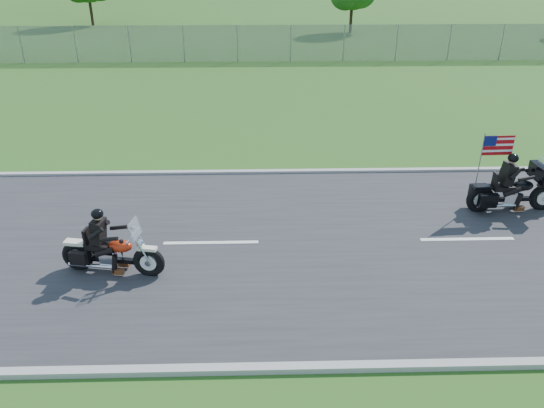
{
  "coord_description": "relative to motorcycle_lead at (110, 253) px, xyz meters",
  "views": [
    {
      "loc": [
        -0.86,
        -10.58,
        6.4
      ],
      "look_at": [
        -0.58,
        0.0,
        1.03
      ],
      "focal_mm": 35.0,
      "sensor_mm": 36.0,
      "label": 1
    }
  ],
  "objects": [
    {
      "name": "road",
      "position": [
        3.98,
        1.12,
        -0.46
      ],
      "size": [
        120.0,
        8.0,
        0.04
      ],
      "primitive_type": "cube",
      "color": "#28282B",
      "rests_on": "ground"
    },
    {
      "name": "curb_south",
      "position": [
        3.98,
        -2.93,
        -0.43
      ],
      "size": [
        120.0,
        0.18,
        0.12
      ],
      "primitive_type": "cube",
      "color": "#9E9B93",
      "rests_on": "ground"
    },
    {
      "name": "motorcycle_lead",
      "position": [
        0.0,
        0.0,
        0.0
      ],
      "size": [
        2.25,
        0.79,
        1.52
      ],
      "rotation": [
        0.0,
        0.0,
        -0.17
      ],
      "color": "black",
      "rests_on": "ground"
    },
    {
      "name": "fence",
      "position": [
        -1.02,
        21.12,
        0.52
      ],
      "size": [
        60.0,
        0.03,
        2.0
      ],
      "primitive_type": "cube",
      "color": "gray",
      "rests_on": "ground"
    },
    {
      "name": "ground",
      "position": [
        3.98,
        1.12,
        -0.48
      ],
      "size": [
        420.0,
        420.0,
        0.0
      ],
      "primitive_type": "plane",
      "color": "#254615",
      "rests_on": "ground"
    },
    {
      "name": "curb_north",
      "position": [
        3.98,
        5.17,
        -0.43
      ],
      "size": [
        120.0,
        0.18,
        0.12
      ],
      "primitive_type": "cube",
      "color": "#9E9B93",
      "rests_on": "ground"
    },
    {
      "name": "motorcycle_follow",
      "position": [
        9.6,
        2.57,
        0.07
      ],
      "size": [
        2.4,
        0.79,
        2.0
      ],
      "rotation": [
        0.0,
        0.0,
        0.04
      ],
      "color": "black",
      "rests_on": "ground"
    }
  ]
}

